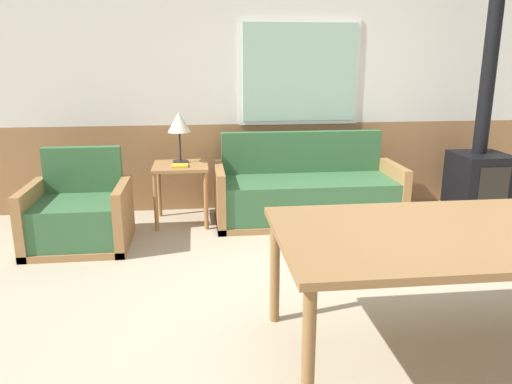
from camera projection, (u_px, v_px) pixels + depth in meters
The scene contains 9 objects.
ground_plane at pixel (416, 320), 3.17m from camera, with size 16.00×16.00×0.00m, color #B2A58C.
wall_back at pixel (321, 83), 5.34m from camera, with size 7.20×0.09×2.70m.
couch at pixel (307, 195), 5.07m from camera, with size 1.85×0.77×0.87m.
armchair at pixel (79, 217), 4.37m from camera, with size 0.86×0.74×0.83m.
side_table at pixel (181, 175), 4.93m from camera, with size 0.53×0.53×0.60m.
table_lamp at pixel (179, 124), 4.89m from camera, with size 0.23×0.23×0.50m.
book_stack at pixel (180, 166), 4.81m from camera, with size 0.16×0.16×0.02m.
dining_table at pixel (476, 239), 2.65m from camera, with size 2.14×1.07×0.74m.
wood_stove at pixel (481, 160), 5.11m from camera, with size 0.52×0.55×2.45m.
Camera 1 is at (-1.34, -2.71, 1.61)m, focal length 35.00 mm.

